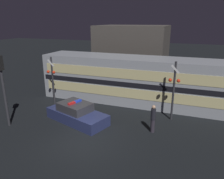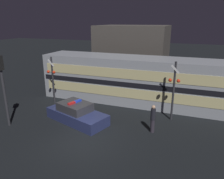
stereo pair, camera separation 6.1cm
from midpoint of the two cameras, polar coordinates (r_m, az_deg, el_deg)
The scene contains 8 objects.
ground_plane at distance 13.03m, azimuth -7.39°, elevation -13.37°, with size 120.00×120.00×0.00m, color black.
train at distance 18.22m, azimuth 7.67°, elevation 2.30°, with size 16.93×3.10×3.82m.
police_car at distance 15.31m, azimuth -9.12°, elevation -6.29°, with size 4.79×3.15×1.42m.
pedestrian at distance 13.74m, azimuth 10.75°, elevation -7.46°, with size 0.30×0.30×1.80m.
crossing_signal_near at distance 15.24m, azimuth 15.91°, elevation 0.24°, with size 0.77×0.34×4.13m.
crossing_signal_far at distance 18.27m, azimuth -15.19°, elevation 2.82°, with size 0.77×0.34×3.94m.
traffic_light_corner at distance 15.28m, azimuth -26.56°, elevation 1.61°, with size 0.30×0.46×4.65m.
building_left at distance 25.45m, azimuth 5.50°, elevation 9.41°, with size 7.57×5.94×6.15m.
Camera 2 is at (5.45, -9.78, 6.68)m, focal length 35.00 mm.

